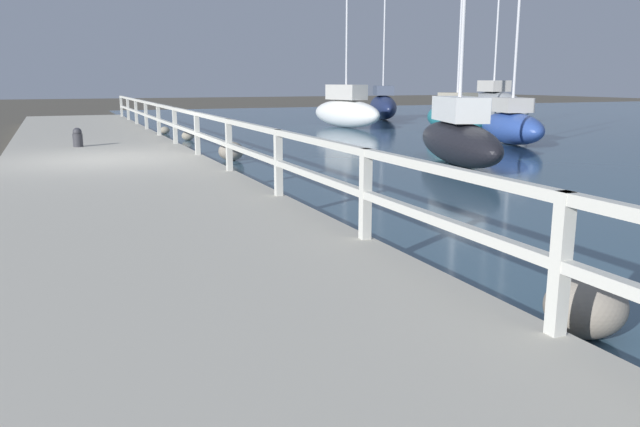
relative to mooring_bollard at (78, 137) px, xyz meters
The scene contains 14 objects.
ground_plane 2.95m from the mooring_bollard, 81.81° to the right, with size 120.00×120.00×0.00m, color #4C473D.
dock_walkway 2.92m from the mooring_bollard, 81.81° to the right, with size 4.10×36.00×0.34m.
railing 3.74m from the mooring_bollard, 50.45° to the right, with size 0.10×32.50×0.94m.
boulder_water_edge 7.84m from the mooring_bollard, 65.40° to the left, with size 0.36×0.33×0.27m.
boulder_mid_strip 5.53m from the mooring_bollard, 50.04° to the left, with size 0.41×0.37×0.31m.
boulder_upstream 13.54m from the mooring_bollard, 76.57° to the right, with size 0.65×0.59×0.49m.
boulder_far_strip 3.81m from the mooring_bollard, 23.82° to the right, with size 0.63×0.57×0.47m.
mooring_bollard is the anchor object (origin of this frame).
sailboat_white 13.11m from the mooring_bollard, 34.29° to the left, with size 1.99×4.35×6.06m.
sailboat_blue 12.59m from the mooring_bollard, ahead, with size 2.05×3.73×6.74m.
sailboat_navy 19.07m from the mooring_bollard, 38.21° to the left, with size 3.14×5.42×6.49m.
sailboat_black 9.27m from the mooring_bollard, 27.74° to the right, with size 2.58×5.08×6.00m.
sailboat_teal 13.72m from the mooring_bollard, 13.05° to the left, with size 1.67×3.14×5.93m.
sailboat_gray 18.29m from the mooring_bollard, 19.10° to the left, with size 1.68×4.95×7.90m.
Camera 1 is at (-0.92, -13.68, 1.94)m, focal length 35.00 mm.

